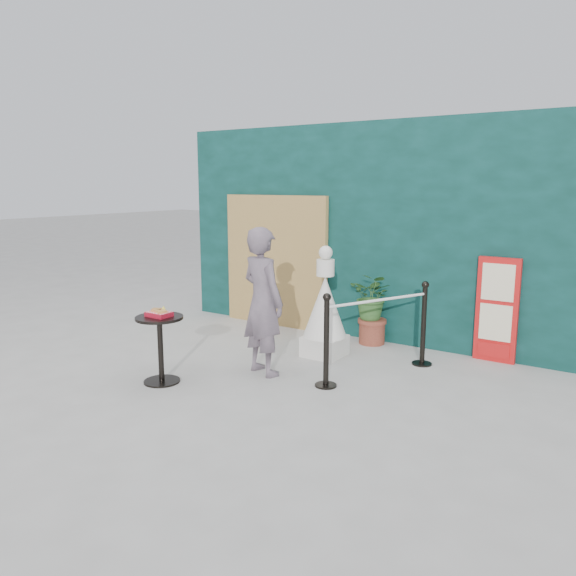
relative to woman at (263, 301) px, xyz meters
The scene contains 10 objects.
ground 1.34m from the woman, 77.79° to the right, with size 60.00×60.00×0.00m, color #ADAAA5.
back_wall 2.25m from the woman, 84.19° to the left, with size 6.00×0.30×3.00m, color #092B25.
bamboo_fence 2.27m from the woman, 121.45° to the left, with size 1.80×0.08×2.00m, color tan.
woman is the anchor object (origin of this frame).
menu_board 2.88m from the woman, 42.58° to the left, with size 0.50×0.07×1.30m.
statue 1.04m from the woman, 75.11° to the left, with size 0.55×0.55×1.42m.
cafe_table 1.21m from the woman, 130.60° to the right, with size 0.52×0.52×0.75m.
food_basket 1.16m from the woman, 130.60° to the right, with size 0.26×0.19×0.11m.
planter 1.91m from the woman, 74.05° to the left, with size 0.58×0.50×0.99m.
stanchion_barrier 1.36m from the woman, 30.96° to the left, with size 0.84×1.54×1.03m.
Camera 1 is at (3.51, -4.02, 2.18)m, focal length 35.00 mm.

